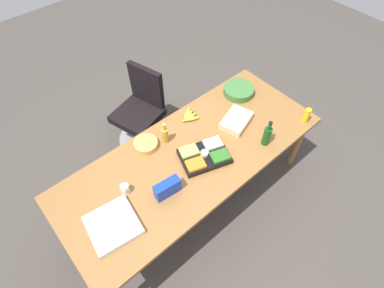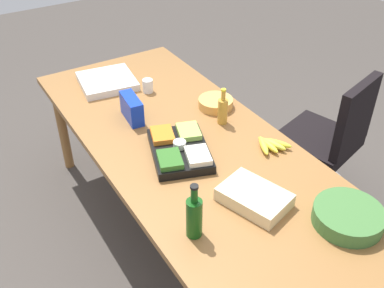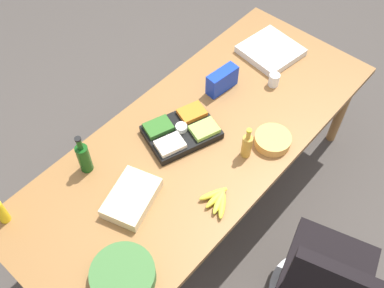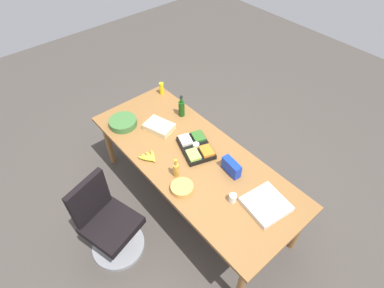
{
  "view_description": "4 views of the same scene",
  "coord_description": "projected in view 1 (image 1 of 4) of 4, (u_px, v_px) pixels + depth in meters",
  "views": [
    {
      "loc": [
        -1.05,
        -1.21,
        2.97
      ],
      "look_at": [
        0.06,
        0.08,
        0.8
      ],
      "focal_mm": 28.19,
      "sensor_mm": 36.0,
      "label": 1
    },
    {
      "loc": [
        1.79,
        -1.09,
        2.28
      ],
      "look_at": [
        0.09,
        -0.04,
        0.84
      ],
      "focal_mm": 42.54,
      "sensor_mm": 36.0,
      "label": 2
    },
    {
      "loc": [
        1.27,
        1.05,
        2.92
      ],
      "look_at": [
        0.09,
        0.02,
        0.82
      ],
      "focal_mm": 41.89,
      "sensor_mm": 36.0,
      "label": 3
    },
    {
      "loc": [
        -1.66,
        1.42,
        3.21
      ],
      "look_at": [
        0.1,
        -0.08,
        0.84
      ],
      "focal_mm": 29.01,
      "sensor_mm": 36.0,
      "label": 4
    }
  ],
  "objects": [
    {
      "name": "mustard_bottle",
      "position": [
        307.0,
        116.0,
        2.9
      ],
      "size": [
        0.06,
        0.06,
        0.16
      ],
      "primitive_type": "cylinder",
      "rotation": [
        0.0,
        0.0,
        -0.05
      ],
      "color": "yellow",
      "rests_on": "conference_table"
    },
    {
      "name": "banana_bunch",
      "position": [
        189.0,
        116.0,
        2.97
      ],
      "size": [
        0.19,
        0.19,
        0.04
      ],
      "color": "yellow",
      "rests_on": "conference_table"
    },
    {
      "name": "sheet_cake",
      "position": [
        236.0,
        120.0,
        2.92
      ],
      "size": [
        0.37,
        0.3,
        0.07
      ],
      "primitive_type": "cube",
      "rotation": [
        0.0,
        0.0,
        0.3
      ],
      "color": "beige",
      "rests_on": "conference_table"
    },
    {
      "name": "paper_cup",
      "position": [
        125.0,
        189.0,
        2.44
      ],
      "size": [
        0.08,
        0.08,
        0.09
      ],
      "primitive_type": "cylinder",
      "rotation": [
        0.0,
        0.0,
        -0.24
      ],
      "color": "white",
      "rests_on": "conference_table"
    },
    {
      "name": "conference_table",
      "position": [
        192.0,
        159.0,
        2.77
      ],
      "size": [
        2.51,
        1.03,
        0.77
      ],
      "color": "olive",
      "rests_on": "ground"
    },
    {
      "name": "chip_bag_blue",
      "position": [
        167.0,
        188.0,
        2.41
      ],
      "size": [
        0.23,
        0.1,
        0.15
      ],
      "primitive_type": "cube",
      "rotation": [
        0.0,
        0.0,
        -0.11
      ],
      "color": "#1435B9",
      "rests_on": "conference_table"
    },
    {
      "name": "wine_bottle",
      "position": [
        267.0,
        135.0,
        2.71
      ],
      "size": [
        0.09,
        0.09,
        0.28
      ],
      "color": "#134A14",
      "rests_on": "conference_table"
    },
    {
      "name": "veggie_tray",
      "position": [
        204.0,
        156.0,
        2.66
      ],
      "size": [
        0.49,
        0.42,
        0.09
      ],
      "color": "black",
      "rests_on": "conference_table"
    },
    {
      "name": "dressing_bottle",
      "position": [
        165.0,
        135.0,
        2.74
      ],
      "size": [
        0.08,
        0.08,
        0.23
      ],
      "color": "gold",
      "rests_on": "conference_table"
    },
    {
      "name": "office_chair",
      "position": [
        141.0,
        116.0,
        3.54
      ],
      "size": [
        0.6,
        0.59,
        0.97
      ],
      "color": "gray",
      "rests_on": "ground"
    },
    {
      "name": "chip_bowl",
      "position": [
        146.0,
        144.0,
        2.75
      ],
      "size": [
        0.23,
        0.23,
        0.06
      ],
      "primitive_type": "cylinder",
      "rotation": [
        0.0,
        0.0,
        0.07
      ],
      "color": "#E0A14D",
      "rests_on": "conference_table"
    },
    {
      "name": "ground_plane",
      "position": [
        192.0,
        196.0,
        3.32
      ],
      "size": [
        10.0,
        10.0,
        0.0
      ],
      "primitive_type": "plane",
      "color": "#46403B"
    },
    {
      "name": "salad_bowl",
      "position": [
        239.0,
        90.0,
        3.18
      ],
      "size": [
        0.36,
        0.36,
        0.08
      ],
      "primitive_type": "cylinder",
      "rotation": [
        0.0,
        0.0,
        -0.15
      ],
      "color": "#3F7036",
      "rests_on": "conference_table"
    },
    {
      "name": "pizza_box",
      "position": [
        113.0,
        225.0,
        2.27
      ],
      "size": [
        0.41,
        0.41,
        0.05
      ],
      "primitive_type": "cube",
      "rotation": [
        0.0,
        0.0,
        -0.14
      ],
      "color": "silver",
      "rests_on": "conference_table"
    }
  ]
}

